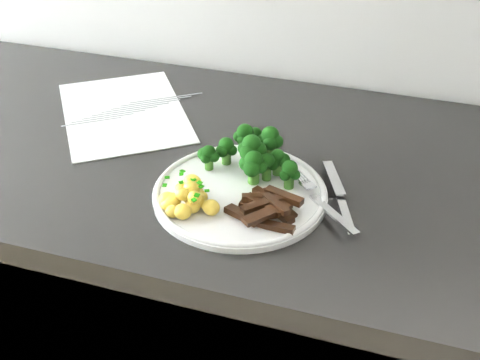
{
  "coord_description": "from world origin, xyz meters",
  "views": [
    {
      "loc": [
        0.32,
        0.86,
        1.46
      ],
      "look_at": [
        0.09,
        1.56,
        0.95
      ],
      "focal_mm": 45.65,
      "sensor_mm": 36.0,
      "label": 1
    }
  ],
  "objects_px": {
    "recipe_paper": "(124,112)",
    "potatoes": "(188,197)",
    "plate": "(240,193)",
    "beef_strips": "(268,207)",
    "fork": "(324,204)",
    "counter": "(215,341)",
    "knife": "(342,205)",
    "broccoli": "(254,151)"
  },
  "relations": [
    {
      "from": "potatoes",
      "to": "beef_strips",
      "type": "xyz_separation_m",
      "value": [
        0.11,
        0.02,
        -0.0
      ]
    },
    {
      "from": "recipe_paper",
      "to": "fork",
      "type": "xyz_separation_m",
      "value": [
        0.41,
        -0.19,
        0.02
      ]
    },
    {
      "from": "fork",
      "to": "recipe_paper",
      "type": "bearing_deg",
      "value": 155.31
    },
    {
      "from": "knife",
      "to": "counter",
      "type": "bearing_deg",
      "value": 160.33
    },
    {
      "from": "recipe_paper",
      "to": "broccoli",
      "type": "xyz_separation_m",
      "value": [
        0.29,
        -0.12,
        0.04
      ]
    },
    {
      "from": "broccoli",
      "to": "potatoes",
      "type": "height_order",
      "value": "broccoli"
    },
    {
      "from": "recipe_paper",
      "to": "knife",
      "type": "bearing_deg",
      "value": -21.46
    },
    {
      "from": "broccoli",
      "to": "fork",
      "type": "height_order",
      "value": "broccoli"
    },
    {
      "from": "plate",
      "to": "fork",
      "type": "relative_size",
      "value": 1.91
    },
    {
      "from": "counter",
      "to": "broccoli",
      "type": "xyz_separation_m",
      "value": [
        0.09,
        -0.04,
        0.5
      ]
    },
    {
      "from": "counter",
      "to": "knife",
      "type": "xyz_separation_m",
      "value": [
        0.24,
        -0.08,
        0.47
      ]
    },
    {
      "from": "plate",
      "to": "beef_strips",
      "type": "xyz_separation_m",
      "value": [
        0.05,
        -0.04,
        0.01
      ]
    },
    {
      "from": "counter",
      "to": "knife",
      "type": "relative_size",
      "value": 14.49
    },
    {
      "from": "recipe_paper",
      "to": "plate",
      "type": "xyz_separation_m",
      "value": [
        0.28,
        -0.19,
        0.01
      ]
    },
    {
      "from": "recipe_paper",
      "to": "fork",
      "type": "distance_m",
      "value": 0.45
    },
    {
      "from": "counter",
      "to": "potatoes",
      "type": "height_order",
      "value": "potatoes"
    },
    {
      "from": "plate",
      "to": "fork",
      "type": "bearing_deg",
      "value": -1.38
    },
    {
      "from": "recipe_paper",
      "to": "beef_strips",
      "type": "distance_m",
      "value": 0.41
    },
    {
      "from": "plate",
      "to": "potatoes",
      "type": "distance_m",
      "value": 0.08
    },
    {
      "from": "fork",
      "to": "potatoes",
      "type": "bearing_deg",
      "value": -164.04
    },
    {
      "from": "recipe_paper",
      "to": "fork",
      "type": "height_order",
      "value": "fork"
    },
    {
      "from": "potatoes",
      "to": "knife",
      "type": "bearing_deg",
      "value": 18.87
    },
    {
      "from": "beef_strips",
      "to": "fork",
      "type": "distance_m",
      "value": 0.08
    },
    {
      "from": "recipe_paper",
      "to": "potatoes",
      "type": "distance_m",
      "value": 0.33
    },
    {
      "from": "plate",
      "to": "beef_strips",
      "type": "height_order",
      "value": "beef_strips"
    },
    {
      "from": "fork",
      "to": "knife",
      "type": "relative_size",
      "value": 0.8
    },
    {
      "from": "broccoli",
      "to": "potatoes",
      "type": "bearing_deg",
      "value": -118.28
    },
    {
      "from": "broccoli",
      "to": "plate",
      "type": "bearing_deg",
      "value": -93.08
    },
    {
      "from": "broccoli",
      "to": "beef_strips",
      "type": "bearing_deg",
      "value": -62.76
    },
    {
      "from": "counter",
      "to": "knife",
      "type": "distance_m",
      "value": 0.53
    },
    {
      "from": "plate",
      "to": "fork",
      "type": "xyz_separation_m",
      "value": [
        0.13,
        -0.0,
        0.01
      ]
    },
    {
      "from": "recipe_paper",
      "to": "potatoes",
      "type": "height_order",
      "value": "potatoes"
    },
    {
      "from": "beef_strips",
      "to": "potatoes",
      "type": "bearing_deg",
      "value": -170.18
    },
    {
      "from": "counter",
      "to": "potatoes",
      "type": "distance_m",
      "value": 0.51
    },
    {
      "from": "counter",
      "to": "beef_strips",
      "type": "relative_size",
      "value": 22.87
    },
    {
      "from": "plate",
      "to": "recipe_paper",
      "type": "bearing_deg",
      "value": 146.82
    },
    {
      "from": "potatoes",
      "to": "beef_strips",
      "type": "distance_m",
      "value": 0.12
    },
    {
      "from": "plate",
      "to": "beef_strips",
      "type": "relative_size",
      "value": 2.42
    },
    {
      "from": "counter",
      "to": "beef_strips",
      "type": "distance_m",
      "value": 0.52
    },
    {
      "from": "knife",
      "to": "broccoli",
      "type": "bearing_deg",
      "value": 162.57
    },
    {
      "from": "broccoli",
      "to": "fork",
      "type": "xyz_separation_m",
      "value": [
        0.12,
        -0.06,
        -0.03
      ]
    },
    {
      "from": "potatoes",
      "to": "plate",
      "type": "bearing_deg",
      "value": 43.25
    }
  ]
}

